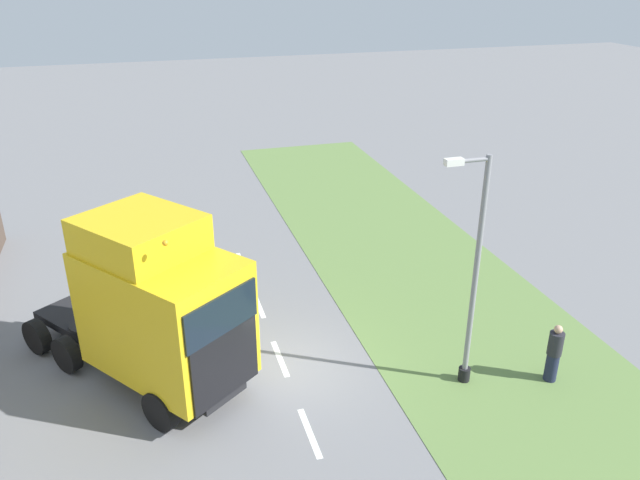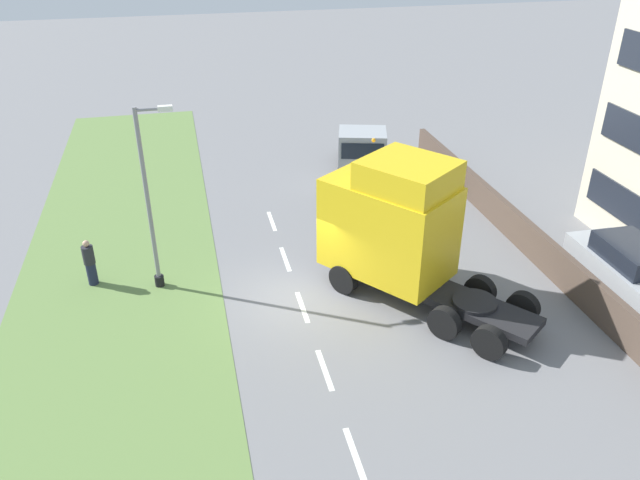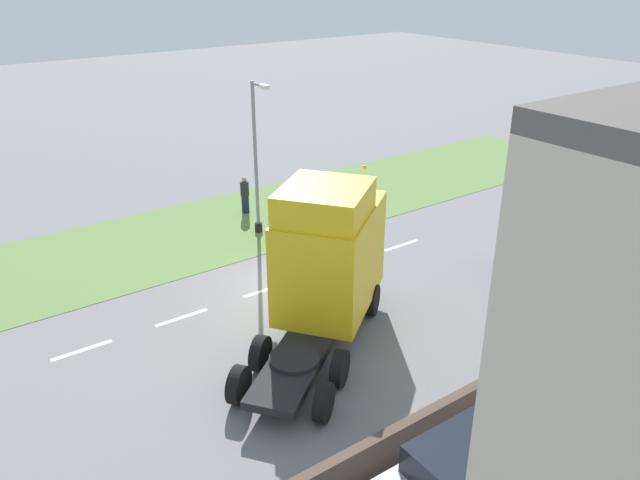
{
  "view_description": "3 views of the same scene",
  "coord_description": "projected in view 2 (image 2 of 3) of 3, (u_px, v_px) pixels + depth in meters",
  "views": [
    {
      "loc": [
        3.08,
        13.9,
        10.48
      ],
      "look_at": [
        -1.73,
        -2.51,
        2.73
      ],
      "focal_mm": 35.0,
      "sensor_mm": 36.0,
      "label": 1
    },
    {
      "loc": [
        -3.23,
        -17.35,
        11.85
      ],
      "look_at": [
        0.63,
        -0.58,
        2.38
      ],
      "focal_mm": 35.0,
      "sensor_mm": 36.0,
      "label": 2
    },
    {
      "loc": [
        16.78,
        -10.37,
        10.66
      ],
      "look_at": [
        1.48,
        0.57,
        2.14
      ],
      "focal_mm": 35.0,
      "sensor_mm": 36.0,
      "label": 3
    }
  ],
  "objects": [
    {
      "name": "ground_plane",
      "position": [
        298.0,
        295.0,
        21.16
      ],
      "size": [
        120.0,
        120.0,
        0.0
      ],
      "primitive_type": "plane",
      "color": "slate",
      "rests_on": "ground"
    },
    {
      "name": "grass_verge",
      "position": [
        115.0,
        319.0,
        19.97
      ],
      "size": [
        7.0,
        44.0,
        0.01
      ],
      "color": "#607F42",
      "rests_on": "ground"
    },
    {
      "name": "lane_markings",
      "position": [
        302.0,
        307.0,
        20.56
      ],
      "size": [
        0.16,
        14.6,
        0.0
      ],
      "color": "white",
      "rests_on": "ground"
    },
    {
      "name": "boundary_wall",
      "position": [
        541.0,
        250.0,
        22.62
      ],
      "size": [
        0.25,
        24.0,
        1.26
      ],
      "color": "#4C3D33",
      "rests_on": "ground"
    },
    {
      "name": "lorry_cab",
      "position": [
        396.0,
        228.0,
        20.3
      ],
      "size": [
        6.28,
        7.15,
        4.95
      ],
      "rotation": [
        0.0,
        0.0,
        0.65
      ],
      "color": "black",
      "rests_on": "ground"
    },
    {
      "name": "flatbed_truck",
      "position": [
        362.0,
        153.0,
        29.09
      ],
      "size": [
        3.48,
        5.63,
        2.61
      ],
      "rotation": [
        0.0,
        0.0,
        2.87
      ],
      "color": "#999EA3",
      "rests_on": "ground"
    },
    {
      "name": "parked_car",
      "position": [
        626.0,
        269.0,
        20.89
      ],
      "size": [
        2.02,
        4.47,
        1.91
      ],
      "rotation": [
        0.0,
        0.0,
        -0.01
      ],
      "color": "#9EA3A8",
      "rests_on": "ground"
    },
    {
      "name": "lamp_post",
      "position": [
        152.0,
        210.0,
        20.3
      ],
      "size": [
        1.28,
        0.32,
        6.36
      ],
      "color": "black",
      "rests_on": "ground"
    },
    {
      "name": "pedestrian",
      "position": [
        90.0,
        263.0,
        21.39
      ],
      "size": [
        0.39,
        0.39,
        1.72
      ],
      "color": "#1E233D",
      "rests_on": "ground"
    }
  ]
}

